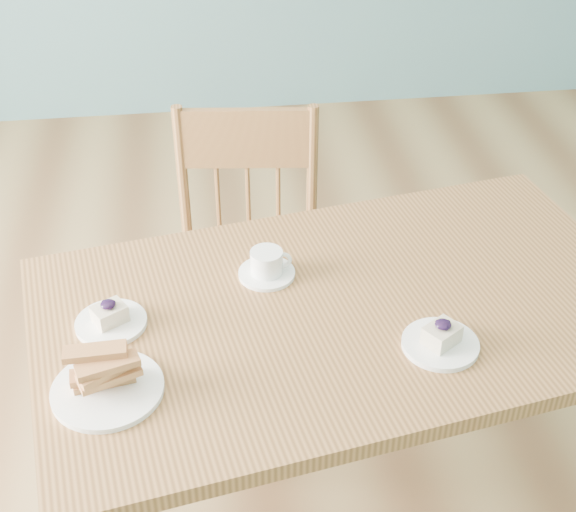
{
  "coord_description": "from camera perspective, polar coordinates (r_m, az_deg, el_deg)",
  "views": [
    {
      "loc": [
        0.08,
        -1.3,
        1.79
      ],
      "look_at": [
        0.26,
        0.06,
        0.81
      ],
      "focal_mm": 50.0,
      "sensor_mm": 36.0,
      "label": 1
    }
  ],
  "objects": [
    {
      "name": "dining_chair",
      "position": [
        2.26,
        -2.84,
        -0.73
      ],
      "size": [
        0.44,
        0.43,
        0.88
      ],
      "rotation": [
        0.0,
        0.0,
        -0.12
      ],
      "color": "#A46F3E",
      "rests_on": "ground"
    },
    {
      "name": "cheesecake_plate_far",
      "position": [
        1.69,
        -12.51,
        -4.4
      ],
      "size": [
        0.15,
        0.15,
        0.06
      ],
      "rotation": [
        0.0,
        0.0,
        0.53
      ],
      "color": "white",
      "rests_on": "dining_table"
    },
    {
      "name": "dining_table",
      "position": [
        1.77,
        3.99,
        -5.17
      ],
      "size": [
        1.43,
        0.97,
        0.71
      ],
      "rotation": [
        0.0,
        0.0,
        0.18
      ],
      "color": "#A46F3E",
      "rests_on": "ground"
    },
    {
      "name": "cheesecake_plate_near",
      "position": [
        1.63,
        10.82,
        -5.9
      ],
      "size": [
        0.15,
        0.15,
        0.07
      ],
      "rotation": [
        0.0,
        0.0,
        0.59
      ],
      "color": "white",
      "rests_on": "dining_table"
    },
    {
      "name": "coffee_cup",
      "position": [
        1.78,
        -1.5,
        -0.66
      ],
      "size": [
        0.13,
        0.13,
        0.06
      ],
      "rotation": [
        0.0,
        0.0,
        0.02
      ],
      "color": "white",
      "rests_on": "dining_table"
    },
    {
      "name": "room",
      "position": [
        1.38,
        -10.78,
        16.44
      ],
      "size": [
        5.01,
        5.01,
        2.71
      ],
      "color": "#9B7848",
      "rests_on": "ground"
    },
    {
      "name": "biscotti_plate",
      "position": [
        1.54,
        -12.83,
        -8.56
      ],
      "size": [
        0.21,
        0.21,
        0.1
      ],
      "rotation": [
        0.0,
        0.0,
        0.22
      ],
      "color": "white",
      "rests_on": "dining_table"
    }
  ]
}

